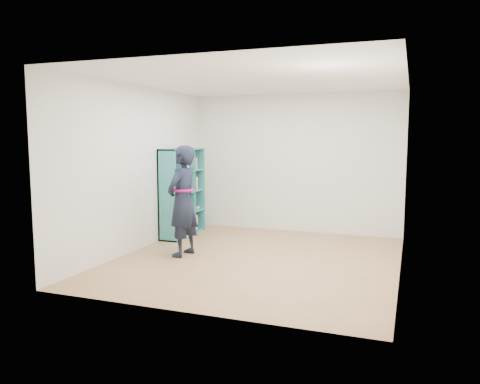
% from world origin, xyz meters
% --- Properties ---
extents(floor, '(4.50, 4.50, 0.00)m').
position_xyz_m(floor, '(0.00, 0.00, 0.00)').
color(floor, '#9C7146').
rests_on(floor, ground).
extents(ceiling, '(4.50, 4.50, 0.00)m').
position_xyz_m(ceiling, '(0.00, 0.00, 2.60)').
color(ceiling, white).
rests_on(ceiling, wall_back).
extents(wall_left, '(0.02, 4.50, 2.60)m').
position_xyz_m(wall_left, '(-2.00, 0.00, 1.30)').
color(wall_left, silver).
rests_on(wall_left, floor).
extents(wall_right, '(0.02, 4.50, 2.60)m').
position_xyz_m(wall_right, '(2.00, 0.00, 1.30)').
color(wall_right, silver).
rests_on(wall_right, floor).
extents(wall_back, '(4.00, 0.02, 2.60)m').
position_xyz_m(wall_back, '(0.00, 2.25, 1.30)').
color(wall_back, silver).
rests_on(wall_back, floor).
extents(wall_front, '(4.00, 0.02, 2.60)m').
position_xyz_m(wall_front, '(0.00, -2.25, 1.30)').
color(wall_front, silver).
rests_on(wall_front, floor).
extents(bookshelf, '(0.35, 1.19, 1.59)m').
position_xyz_m(bookshelf, '(-1.84, 1.15, 0.78)').
color(bookshelf, teal).
rests_on(bookshelf, floor).
extents(person, '(0.47, 0.65, 1.68)m').
position_xyz_m(person, '(-1.13, -0.17, 0.84)').
color(person, black).
rests_on(person, floor).
extents(smartphone, '(0.02, 0.11, 0.14)m').
position_xyz_m(smartphone, '(-1.26, -0.08, 0.95)').
color(smartphone, silver).
rests_on(smartphone, person).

